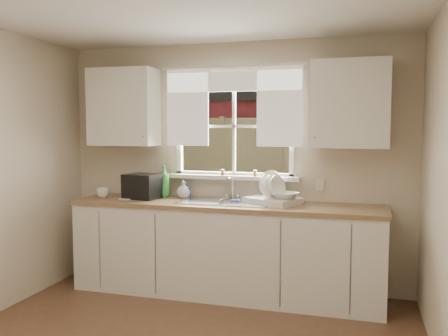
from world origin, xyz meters
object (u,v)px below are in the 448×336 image
(soap_bottle_a, at_px, (164,181))
(black_appliance, at_px, (143,186))
(dish_rack, at_px, (272,197))
(cup, at_px, (103,193))

(soap_bottle_a, relative_size, black_appliance, 0.97)
(dish_rack, distance_m, black_appliance, 1.34)
(soap_bottle_a, bearing_deg, black_appliance, -163.18)
(soap_bottle_a, xyz_separation_m, cup, (-0.59, -0.22, -0.11))
(cup, bearing_deg, dish_rack, 6.20)
(dish_rack, height_order, black_appliance, dish_rack)
(cup, relative_size, black_appliance, 0.40)
(dish_rack, bearing_deg, cup, -176.31)
(dish_rack, xyz_separation_m, cup, (-1.76, -0.11, -0.01))
(black_appliance, bearing_deg, soap_bottle_a, 44.84)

